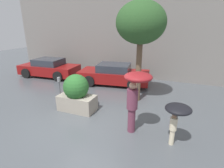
# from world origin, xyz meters

# --- Properties ---
(ground_plane) EXTENTS (40.00, 40.00, 0.00)m
(ground_plane) POSITION_xyz_m (0.00, 0.00, 0.00)
(ground_plane) COLOR #51565B
(building_facade) EXTENTS (18.00, 0.30, 6.00)m
(building_facade) POSITION_xyz_m (0.00, 6.50, 3.00)
(building_facade) COLOR gray
(building_facade) RESTS_ON ground
(planter_box) EXTENTS (1.50, 1.01, 1.51)m
(planter_box) POSITION_xyz_m (-0.73, 0.86, 0.72)
(planter_box) COLOR #9E9384
(planter_box) RESTS_ON ground
(person_adult) EXTENTS (0.84, 0.84, 2.02)m
(person_adult) POSITION_xyz_m (1.83, 0.21, 1.48)
(person_adult) COLOR brown
(person_adult) RESTS_ON ground
(person_child) EXTENTS (0.70, 0.70, 1.30)m
(person_child) POSITION_xyz_m (3.08, -0.04, 1.06)
(person_child) COLOR beige
(person_child) RESTS_ON ground
(parked_car_near) EXTENTS (4.21, 2.31, 1.20)m
(parked_car_near) POSITION_xyz_m (-0.56, 4.57, 0.57)
(parked_car_near) COLOR maroon
(parked_car_near) RESTS_ON ground
(parked_car_far) EXTENTS (4.00, 2.10, 1.20)m
(parked_car_far) POSITION_xyz_m (-5.21, 4.47, 0.57)
(parked_car_far) COLOR maroon
(parked_car_far) RESTS_ON ground
(street_tree) EXTENTS (2.05, 2.05, 4.29)m
(street_tree) POSITION_xyz_m (1.31, 2.74, 3.37)
(street_tree) COLOR brown
(street_tree) RESTS_ON ground
(parking_meter) EXTENTS (0.14, 0.14, 1.17)m
(parking_meter) POSITION_xyz_m (-1.86, 1.26, 0.84)
(parking_meter) COLOR #595B60
(parking_meter) RESTS_ON ground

